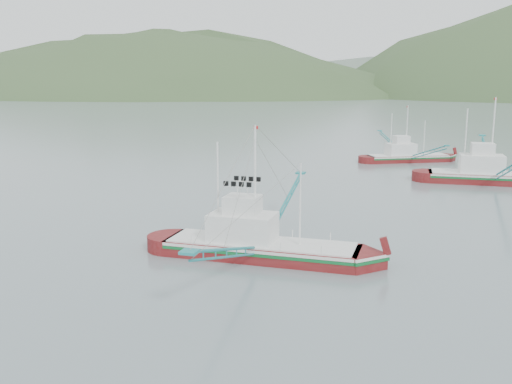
# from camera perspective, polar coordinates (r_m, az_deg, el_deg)

# --- Properties ---
(ground) EXTENTS (1200.00, 1200.00, 0.00)m
(ground) POSITION_cam_1_polar(r_m,az_deg,el_deg) (40.14, -2.43, -6.09)
(ground) COLOR slate
(ground) RESTS_ON ground
(main_boat) EXTENTS (13.28, 24.00, 9.71)m
(main_boat) POSITION_cam_1_polar(r_m,az_deg,el_deg) (38.68, 0.22, -4.60)
(main_boat) COLOR #5F0E0F
(main_boat) RESTS_ON ground
(bg_boat_far) EXTENTS (13.17, 20.46, 8.83)m
(bg_boat_far) POSITION_cam_1_polar(r_m,az_deg,el_deg) (86.73, 14.95, 4.14)
(bg_boat_far) COLOR #5F0E0F
(bg_boat_far) RESTS_ON ground
(bg_boat_right) EXTENTS (14.73, 26.49, 10.72)m
(bg_boat_right) POSITION_cam_1_polar(r_m,az_deg,el_deg) (71.73, 22.56, 1.97)
(bg_boat_right) COLOR #5F0E0F
(bg_boat_right) RESTS_ON ground
(headland_left) EXTENTS (448.00, 308.00, 210.00)m
(headland_left) POSITION_cam_1_polar(r_m,az_deg,el_deg) (440.67, -9.67, 9.51)
(headland_left) COLOR #354E28
(headland_left) RESTS_ON ground
(ridge_distant) EXTENTS (960.00, 400.00, 240.00)m
(ridge_distant) POSITION_cam_1_polar(r_m,az_deg,el_deg) (596.64, 18.31, 9.52)
(ridge_distant) COLOR slate
(ridge_distant) RESTS_ON ground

